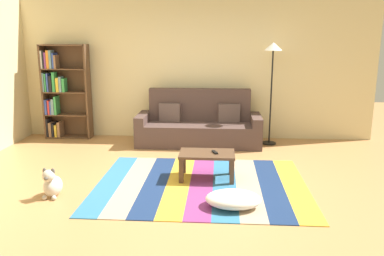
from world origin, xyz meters
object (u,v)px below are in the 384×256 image
(coffee_table, at_px, (207,157))
(pouf, at_px, (233,199))
(tv_remote, at_px, (215,152))
(bookshelf, at_px, (61,92))
(standing_lamp, at_px, (273,60))
(couch, at_px, (199,126))
(dog, at_px, (52,184))

(coffee_table, bearing_deg, pouf, -69.92)
(tv_remote, bearing_deg, pouf, -97.65)
(bookshelf, distance_m, standing_lamp, 4.07)
(coffee_table, relative_size, pouf, 1.17)
(coffee_table, xyz_separation_m, tv_remote, (0.11, -0.01, 0.08))
(bookshelf, height_order, tv_remote, bookshelf)
(bookshelf, bearing_deg, pouf, -43.52)
(couch, height_order, dog, couch)
(couch, xyz_separation_m, tv_remote, (0.32, -1.87, 0.06))
(coffee_table, height_order, dog, dog)
(bookshelf, bearing_deg, coffee_table, -36.48)
(couch, distance_m, pouf, 2.87)
(pouf, relative_size, dog, 1.65)
(pouf, distance_m, standing_lamp, 3.30)
(couch, height_order, bookshelf, bookshelf)
(bookshelf, xyz_separation_m, dog, (0.99, -2.91, -0.74))
(couch, distance_m, dog, 3.14)
(pouf, relative_size, standing_lamp, 0.35)
(coffee_table, distance_m, tv_remote, 0.13)
(dog, xyz_separation_m, standing_lamp, (3.01, 2.70, 1.39))
(pouf, height_order, dog, dog)
(pouf, distance_m, dog, 2.26)
(couch, xyz_separation_m, coffee_table, (0.21, -1.87, -0.02))
(couch, height_order, standing_lamp, standing_lamp)
(bookshelf, distance_m, dog, 3.17)
(couch, relative_size, bookshelf, 1.25)
(coffee_table, height_order, pouf, coffee_table)
(standing_lamp, bearing_deg, couch, -177.00)
(dog, relative_size, standing_lamp, 0.21)
(bookshelf, xyz_separation_m, coffee_table, (2.91, -2.15, -0.58))
(bookshelf, relative_size, pouf, 2.75)
(pouf, relative_size, tv_remote, 4.38)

